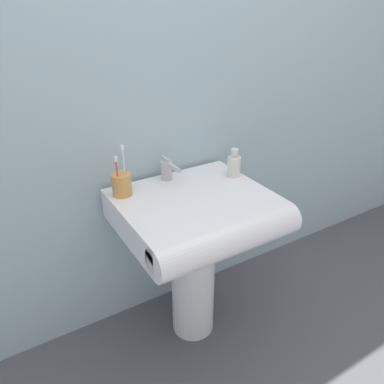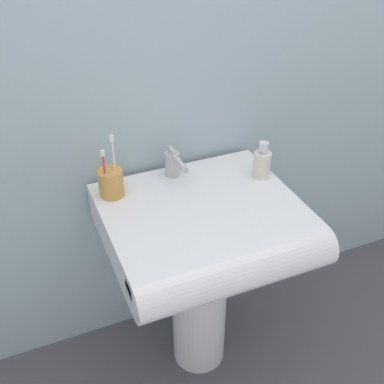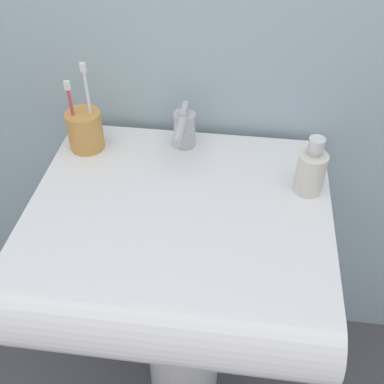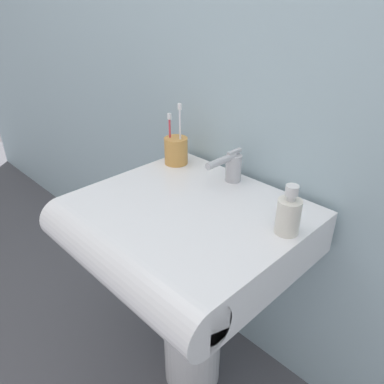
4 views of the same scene
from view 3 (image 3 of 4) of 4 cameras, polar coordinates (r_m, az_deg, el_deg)
ground_plane at (r=1.59m, az=-0.95°, el=-21.16°), size 6.00×6.00×0.00m
sink_pedestal at (r=1.33m, az=-1.10°, el=-15.11°), size 0.20×0.20×0.61m
sink_basin at (r=1.00m, az=-1.80°, el=-5.88°), size 0.62×0.57×0.13m
faucet at (r=1.11m, az=-0.98°, el=7.49°), size 0.05×0.15×0.10m
toothbrush_cup at (r=1.14m, az=-12.57°, el=7.24°), size 0.08×0.08×0.21m
soap_bottle at (r=1.02m, az=13.92°, el=2.47°), size 0.06×0.06×0.13m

